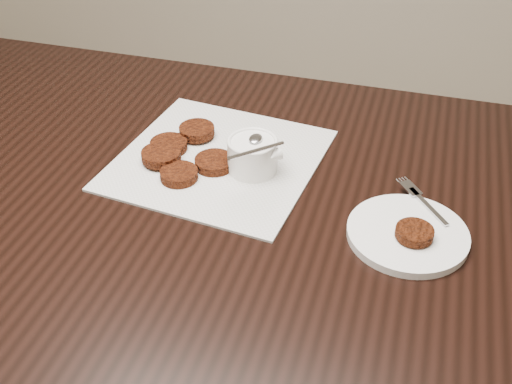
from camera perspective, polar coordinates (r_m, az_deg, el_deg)
table at (r=1.29m, az=-7.02°, el=-13.83°), size 1.51×0.97×0.75m
napkin at (r=1.11m, az=-3.47°, el=3.00°), size 0.37×0.37×0.00m
sauce_ramekin at (r=1.04m, az=-0.33°, el=4.84°), size 0.12×0.12×0.12m
patty_cluster at (r=1.11m, az=-7.40°, el=3.63°), size 0.29×0.29×0.02m
plate_with_patty at (r=0.96m, az=13.78°, el=-3.45°), size 0.26×0.26×0.03m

